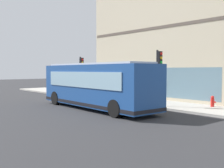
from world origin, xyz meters
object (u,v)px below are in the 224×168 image
(traffic_light_down_block, at_px, (81,69))
(pedestrian_near_hydrant, at_px, (143,88))
(city_bus_nearside, at_px, (96,86))
(traffic_light_near_corner, at_px, (159,67))
(fire_hydrant, at_px, (213,101))

(traffic_light_down_block, distance_m, pedestrian_near_hydrant, 6.24)
(city_bus_nearside, height_order, traffic_light_near_corner, traffic_light_near_corner)
(city_bus_nearside, relative_size, fire_hydrant, 13.69)
(traffic_light_near_corner, distance_m, traffic_light_down_block, 9.15)
(fire_hydrant, height_order, pedestrian_near_hydrant, pedestrian_near_hydrant)
(traffic_light_near_corner, bearing_deg, pedestrian_near_hydrant, 56.43)
(pedestrian_near_hydrant, bearing_deg, fire_hydrant, -89.22)
(traffic_light_near_corner, xyz_separation_m, traffic_light_down_block, (-0.01, 9.15, -0.08))
(city_bus_nearside, xyz_separation_m, traffic_light_near_corner, (3.29, -2.71, 1.26))
(fire_hydrant, bearing_deg, city_bus_nearside, 137.45)
(city_bus_nearside, relative_size, traffic_light_down_block, 2.74)
(fire_hydrant, bearing_deg, traffic_light_down_block, 102.02)
(traffic_light_near_corner, bearing_deg, city_bus_nearside, 140.51)
(city_bus_nearside, relative_size, pedestrian_near_hydrant, 6.03)
(traffic_light_near_corner, distance_m, pedestrian_near_hydrant, 4.67)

